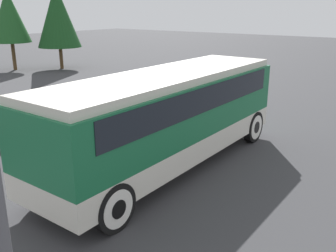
# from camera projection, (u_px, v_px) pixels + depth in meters

# --- Properties ---
(ground_plane) EXTENTS (120.00, 120.00, 0.00)m
(ground_plane) POSITION_uv_depth(u_px,v_px,m) (168.00, 166.00, 11.79)
(ground_plane) COLOR #38383A
(tour_bus) EXTENTS (9.35, 2.63, 2.97)m
(tour_bus) POSITION_uv_depth(u_px,v_px,m) (170.00, 111.00, 11.32)
(tour_bus) COLOR silver
(tour_bus) RESTS_ON ground_plane
(parked_car_mid) EXTENTS (4.10, 1.83, 1.41)m
(parked_car_mid) POSITION_uv_depth(u_px,v_px,m) (65.00, 116.00, 14.68)
(parked_car_mid) COLOR black
(parked_car_mid) RESTS_ON ground_plane
(tree_left) EXTENTS (3.03, 3.03, 6.26)m
(tree_left) POSITION_uv_depth(u_px,v_px,m) (9.00, 16.00, 28.98)
(tree_left) COLOR brown
(tree_left) RESTS_ON ground_plane
(tree_center) EXTENTS (3.45, 3.45, 6.64)m
(tree_center) POSITION_uv_depth(u_px,v_px,m) (58.00, 16.00, 29.68)
(tree_center) COLOR brown
(tree_center) RESTS_ON ground_plane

